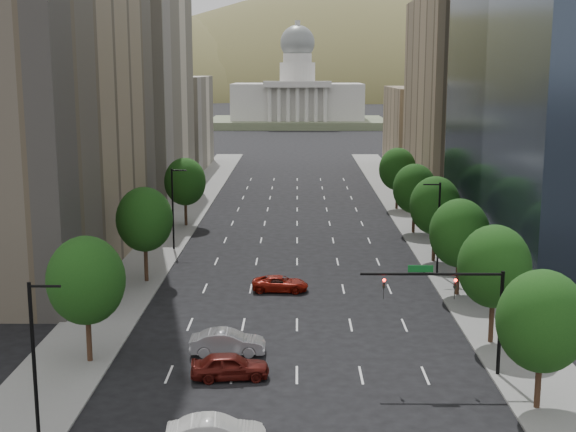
{
  "coord_description": "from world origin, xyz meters",
  "views": [
    {
      "loc": [
        -0.01,
        -17.44,
        19.58
      ],
      "look_at": [
        -0.73,
        43.18,
        8.0
      ],
      "focal_mm": 48.33,
      "sensor_mm": 36.0,
      "label": 1
    }
  ],
  "objects_px": {
    "car_silver": "(228,342)",
    "car_red_far": "(280,284)",
    "car_maroon": "(230,366)",
    "traffic_signal": "(463,299)",
    "capitol": "(297,101)"
  },
  "relations": [
    {
      "from": "car_red_far",
      "to": "traffic_signal",
      "type": "bearing_deg",
      "value": -145.4
    },
    {
      "from": "car_maroon",
      "to": "car_red_far",
      "type": "bearing_deg",
      "value": -13.82
    },
    {
      "from": "car_maroon",
      "to": "car_silver",
      "type": "distance_m",
      "value": 4.32
    },
    {
      "from": "car_silver",
      "to": "car_red_far",
      "type": "distance_m",
      "value": 15.94
    },
    {
      "from": "car_maroon",
      "to": "car_red_far",
      "type": "xyz_separation_m",
      "value": [
        2.78,
        19.88,
        -0.16
      ]
    },
    {
      "from": "capitol",
      "to": "car_silver",
      "type": "distance_m",
      "value": 216.23
    },
    {
      "from": "traffic_signal",
      "to": "car_red_far",
      "type": "bearing_deg",
      "value": 121.99
    },
    {
      "from": "traffic_signal",
      "to": "capitol",
      "type": "bearing_deg",
      "value": 92.74
    },
    {
      "from": "car_maroon",
      "to": "car_silver",
      "type": "xyz_separation_m",
      "value": [
        -0.53,
        4.29,
        0.01
      ]
    },
    {
      "from": "car_maroon",
      "to": "traffic_signal",
      "type": "bearing_deg",
      "value": -93.45
    },
    {
      "from": "capitol",
      "to": "traffic_signal",
      "type": "bearing_deg",
      "value": -87.26
    },
    {
      "from": "capitol",
      "to": "car_red_far",
      "type": "bearing_deg",
      "value": -90.43
    },
    {
      "from": "car_silver",
      "to": "car_red_far",
      "type": "bearing_deg",
      "value": -13.2
    },
    {
      "from": "traffic_signal",
      "to": "capitol",
      "type": "relative_size",
      "value": 0.15
    },
    {
      "from": "car_maroon",
      "to": "capitol",
      "type": "bearing_deg",
      "value": -6.96
    }
  ]
}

